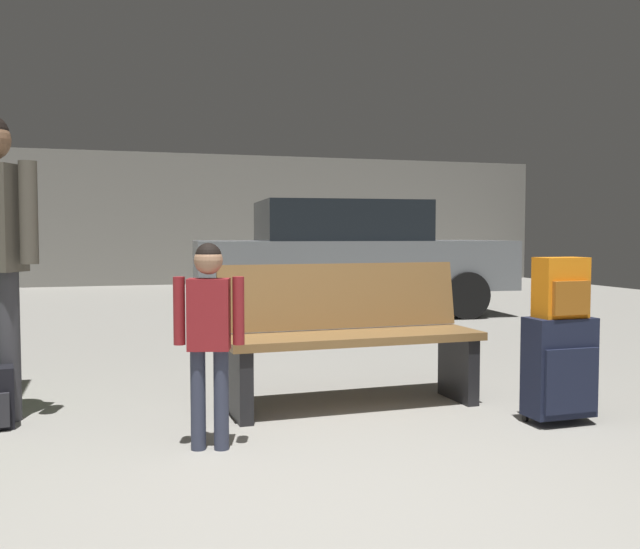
% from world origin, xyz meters
% --- Properties ---
extents(ground_plane, '(18.00, 18.00, 0.10)m').
position_xyz_m(ground_plane, '(0.00, 4.00, -0.05)').
color(ground_plane, gray).
extents(garage_back_wall, '(18.00, 0.12, 2.80)m').
position_xyz_m(garage_back_wall, '(0.00, 12.86, 1.40)').
color(garage_back_wall, slate).
rests_on(garage_back_wall, ground_plane).
extents(bench, '(1.62, 0.58, 0.89)m').
position_xyz_m(bench, '(0.59, 1.68, 0.44)').
color(bench, brown).
rests_on(bench, ground_plane).
extents(suitcase, '(0.38, 0.24, 0.60)m').
position_xyz_m(suitcase, '(1.59, 0.95, 0.32)').
color(suitcase, '#191E33').
rests_on(suitcase, ground_plane).
extents(backpack_bright, '(0.28, 0.20, 0.34)m').
position_xyz_m(backpack_bright, '(1.59, 0.95, 0.77)').
color(backpack_bright, orange).
rests_on(backpack_bright, suitcase).
extents(child, '(0.34, 0.24, 1.03)m').
position_xyz_m(child, '(-0.38, 1.03, 0.63)').
color(child, '#33384C').
rests_on(child, ground_plane).
extents(parked_car_near, '(4.21, 2.03, 1.51)m').
position_xyz_m(parked_car_near, '(2.20, 6.45, 0.81)').
color(parked_car_near, slate).
rests_on(parked_car_near, ground_plane).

